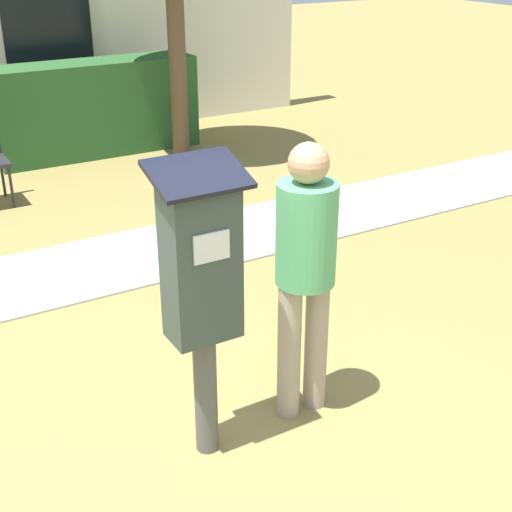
# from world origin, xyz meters

# --- Properties ---
(sidewalk) EXTENTS (12.00, 1.10, 0.02)m
(sidewalk) POSITION_xyz_m (0.00, 2.86, 0.01)
(sidewalk) COLOR #B7B2A8
(sidewalk) RESTS_ON ground
(parking_meter) EXTENTS (0.44, 0.31, 1.59)m
(parking_meter) POSITION_xyz_m (0.29, 0.41, 1.02)
(parking_meter) COLOR #4C4C4C
(parking_meter) RESTS_ON ground
(person_standing) EXTENTS (0.32, 0.32, 1.58)m
(person_standing) POSITION_xyz_m (0.91, 0.45, 0.93)
(person_standing) COLOR gray
(person_standing) RESTS_ON ground
(hedge_row) EXTENTS (2.43, 0.60, 1.10)m
(hedge_row) POSITION_xyz_m (1.63, 5.97, 0.55)
(hedge_row) COLOR #285628
(hedge_row) RESTS_ON ground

